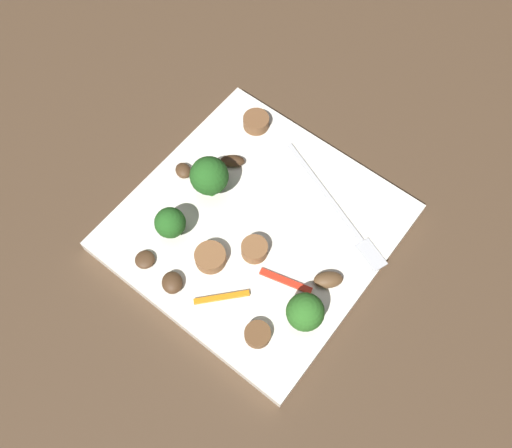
# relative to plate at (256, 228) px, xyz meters

# --- Properties ---
(ground_plane) EXTENTS (1.40, 1.40, 0.00)m
(ground_plane) POSITION_rel_plate_xyz_m (0.00, 0.00, -0.01)
(ground_plane) COLOR #4C3826
(plate) EXTENTS (0.27, 0.27, 0.02)m
(plate) POSITION_rel_plate_xyz_m (0.00, 0.00, 0.00)
(plate) COLOR white
(plate) RESTS_ON ground_plane
(fork) EXTENTS (0.17, 0.08, 0.00)m
(fork) POSITION_rel_plate_xyz_m (0.06, 0.07, 0.01)
(fork) COLOR silver
(fork) RESTS_ON plate
(broccoli_floret_0) EXTENTS (0.04, 0.04, 0.06)m
(broccoli_floret_0) POSITION_rel_plate_xyz_m (-0.06, 0.00, 0.05)
(broccoli_floret_0) COLOR #296420
(broccoli_floret_0) RESTS_ON plate
(broccoli_floret_1) EXTENTS (0.03, 0.03, 0.04)m
(broccoli_floret_1) POSITION_rel_plate_xyz_m (-0.06, -0.06, 0.04)
(broccoli_floret_1) COLOR #296420
(broccoli_floret_1) RESTS_ON plate
(broccoli_floret_2) EXTENTS (0.04, 0.04, 0.05)m
(broccoli_floret_2) POSITION_rel_plate_xyz_m (0.10, -0.06, 0.04)
(broccoli_floret_2) COLOR #347525
(broccoli_floret_2) RESTS_ON plate
(sausage_slice_0) EXTENTS (0.04, 0.04, 0.02)m
(sausage_slice_0) POSITION_rel_plate_xyz_m (0.02, -0.03, 0.02)
(sausage_slice_0) COLOR brown
(sausage_slice_0) RESTS_ON plate
(sausage_slice_1) EXTENTS (0.04, 0.04, 0.01)m
(sausage_slice_1) POSITION_rel_plate_xyz_m (-0.08, 0.10, 0.02)
(sausage_slice_1) COLOR brown
(sausage_slice_1) RESTS_ON plate
(sausage_slice_2) EXTENTS (0.04, 0.04, 0.01)m
(sausage_slice_2) POSITION_rel_plate_xyz_m (0.08, -0.10, 0.01)
(sausage_slice_2) COLOR brown
(sausage_slice_2) RESTS_ON plate
(sausage_slice_3) EXTENTS (0.05, 0.05, 0.01)m
(sausage_slice_3) POSITION_rel_plate_xyz_m (-0.01, -0.06, 0.02)
(sausage_slice_3) COLOR brown
(sausage_slice_3) RESTS_ON plate
(mushroom_0) EXTENTS (0.03, 0.02, 0.01)m
(mushroom_0) POSITION_rel_plate_xyz_m (-0.11, -0.00, 0.01)
(mushroom_0) COLOR #4C331E
(mushroom_0) RESTS_ON plate
(mushroom_1) EXTENTS (0.03, 0.03, 0.01)m
(mushroom_1) POSITION_rel_plate_xyz_m (-0.07, -0.11, 0.01)
(mushroom_1) COLOR #4C331E
(mushroom_1) RESTS_ON plate
(mushroom_2) EXTENTS (0.03, 0.03, 0.01)m
(mushroom_2) POSITION_rel_plate_xyz_m (-0.07, 0.04, 0.01)
(mushroom_2) COLOR #422B19
(mushroom_2) RESTS_ON plate
(mushroom_3) EXTENTS (0.03, 0.03, 0.01)m
(mushroom_3) POSITION_rel_plate_xyz_m (0.10, -0.01, 0.02)
(mushroom_3) COLOR brown
(mushroom_3) RESTS_ON plate
(mushroom_4) EXTENTS (0.03, 0.03, 0.01)m
(mushroom_4) POSITION_rel_plate_xyz_m (-0.02, -0.11, 0.02)
(mushroom_4) COLOR #4C331E
(mushroom_4) RESTS_ON plate
(pepper_strip_0) EXTENTS (0.04, 0.05, 0.00)m
(pepper_strip_0) POSITION_rel_plate_xyz_m (0.02, -0.09, 0.01)
(pepper_strip_0) COLOR orange
(pepper_strip_0) RESTS_ON plate
(pepper_strip_1) EXTENTS (0.06, 0.02, 0.00)m
(pepper_strip_1) POSITION_rel_plate_xyz_m (0.07, -0.03, 0.01)
(pepper_strip_1) COLOR red
(pepper_strip_1) RESTS_ON plate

